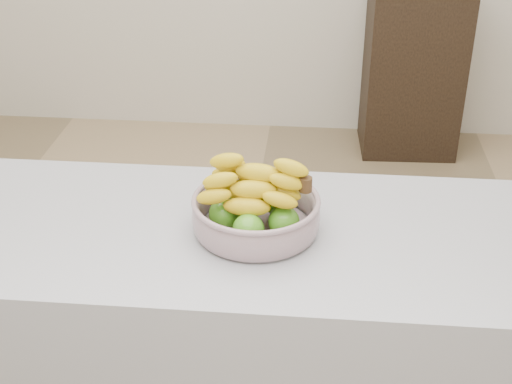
% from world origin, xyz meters
% --- Properties ---
extents(ground, '(4.00, 4.00, 0.00)m').
position_xyz_m(ground, '(0.00, 0.00, 0.00)').
color(ground, '#9D8460').
rests_on(ground, ground).
extents(counter, '(2.00, 0.60, 0.90)m').
position_xyz_m(counter, '(0.00, -0.60, 0.45)').
color(counter, '#A4A4AC').
rests_on(counter, ground).
extents(cabinet, '(0.52, 0.42, 0.91)m').
position_xyz_m(cabinet, '(0.79, 1.78, 0.46)').
color(cabinet, black).
rests_on(cabinet, ground).
extents(fruit_bowl, '(0.29, 0.29, 0.17)m').
position_xyz_m(fruit_bowl, '(0.15, -0.60, 0.95)').
color(fruit_bowl, '#AABECD').
rests_on(fruit_bowl, counter).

